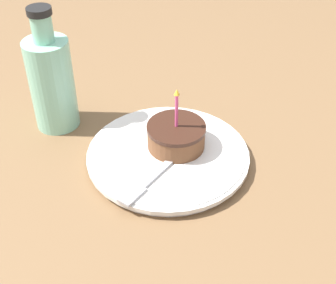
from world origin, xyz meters
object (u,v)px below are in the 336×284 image
(plate, at_px, (168,156))
(fork, at_px, (150,178))
(cake_slice, at_px, (176,136))
(bottle, at_px, (51,81))

(plate, xyz_separation_m, fork, (-0.01, 0.07, 0.01))
(plate, height_order, fork, fork)
(cake_slice, height_order, fork, cake_slice)
(plate, relative_size, fork, 1.73)
(plate, bearing_deg, cake_slice, -96.89)
(bottle, bearing_deg, cake_slice, -169.47)
(plate, distance_m, cake_slice, 0.04)
(fork, bearing_deg, bottle, -11.63)
(cake_slice, bearing_deg, fork, 96.63)
(fork, relative_size, bottle, 0.70)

